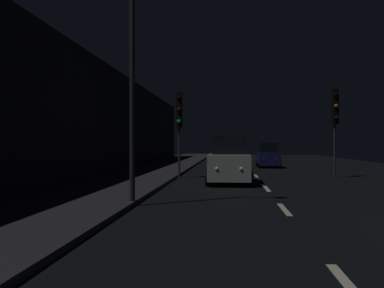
{
  "coord_description": "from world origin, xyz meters",
  "views": [
    {
      "loc": [
        -1.55,
        -2.46,
        1.85
      ],
      "look_at": [
        -3.62,
        21.26,
        1.82
      ],
      "focal_mm": 39.38,
      "sensor_mm": 36.0,
      "label": 1
    }
  ],
  "objects_px": {
    "car_approaching_headlights": "(229,161)",
    "traffic_light_far_left": "(179,116)",
    "traffic_light_far_right": "(335,113)",
    "streetlamp_overhead": "(146,21)",
    "car_distant_taillights": "(268,156)"
  },
  "relations": [
    {
      "from": "car_distant_taillights",
      "to": "traffic_light_far_left",
      "type": "bearing_deg",
      "value": 151.55
    },
    {
      "from": "streetlamp_overhead",
      "to": "car_approaching_headlights",
      "type": "relative_size",
      "value": 1.92
    },
    {
      "from": "car_approaching_headlights",
      "to": "car_distant_taillights",
      "type": "xyz_separation_m",
      "value": [
        3.03,
        13.24,
        -0.14
      ]
    },
    {
      "from": "car_approaching_headlights",
      "to": "car_distant_taillights",
      "type": "bearing_deg",
      "value": 167.09
    },
    {
      "from": "streetlamp_overhead",
      "to": "car_distant_taillights",
      "type": "relative_size",
      "value": 2.24
    },
    {
      "from": "traffic_light_far_left",
      "to": "car_approaching_headlights",
      "type": "distance_m",
      "value": 4.45
    },
    {
      "from": "car_distant_taillights",
      "to": "car_approaching_headlights",
      "type": "bearing_deg",
      "value": 167.09
    },
    {
      "from": "car_approaching_headlights",
      "to": "traffic_light_far_left",
      "type": "bearing_deg",
      "value": -135.61
    },
    {
      "from": "traffic_light_far_right",
      "to": "car_approaching_headlights",
      "type": "height_order",
      "value": "traffic_light_far_right"
    },
    {
      "from": "traffic_light_far_left",
      "to": "car_distant_taillights",
      "type": "bearing_deg",
      "value": 152.86
    },
    {
      "from": "traffic_light_far_right",
      "to": "car_approaching_headlights",
      "type": "distance_m",
      "value": 7.28
    },
    {
      "from": "traffic_light_far_right",
      "to": "streetlamp_overhead",
      "type": "xyz_separation_m",
      "value": [
        -8.19,
        -11.19,
        1.97
      ]
    },
    {
      "from": "streetlamp_overhead",
      "to": "car_distant_taillights",
      "type": "xyz_separation_m",
      "value": [
        5.49,
        20.7,
        -4.6
      ]
    },
    {
      "from": "traffic_light_far_right",
      "to": "car_approaching_headlights",
      "type": "xyz_separation_m",
      "value": [
        -5.74,
        -3.73,
        -2.49
      ]
    },
    {
      "from": "traffic_light_far_right",
      "to": "traffic_light_far_left",
      "type": "bearing_deg",
      "value": -95.26
    }
  ]
}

